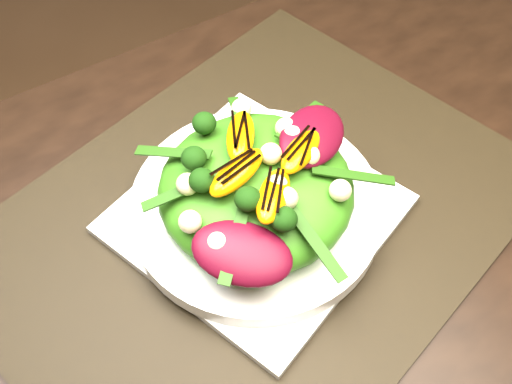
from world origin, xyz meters
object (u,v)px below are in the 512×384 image
orange_segment (221,148)px  placemat (256,218)px  plate_base (256,214)px  lettuce_mound (256,189)px  dining_table (485,246)px  salad_bowl (256,206)px

orange_segment → placemat: bearing=-61.8°
placemat → plate_base: plate_base is taller
lettuce_mound → placemat: bearing=0.0°
placemat → lettuce_mound: size_ratio=2.85×
plate_base → dining_table: bearing=-37.1°
plate_base → orange_segment: (-0.02, 0.03, 0.08)m
dining_table → plate_base: size_ratio=6.65×
salad_bowl → placemat: bearing=0.0°
dining_table → salad_bowl: size_ratio=6.37×
orange_segment → lettuce_mound: bearing=-61.8°
plate_base → salad_bowl: size_ratio=0.96×
salad_bowl → lettuce_mound: 0.03m
orange_segment → plate_base: bearing=-61.8°
plate_base → orange_segment: size_ratio=3.73×
dining_table → plate_base: bearing=142.9°
lettuce_mound → orange_segment: size_ratio=2.94×
lettuce_mound → salad_bowl: bearing=0.0°
placemat → lettuce_mound: lettuce_mound is taller
dining_table → placemat: (-0.19, 0.14, 0.02)m
placemat → orange_segment: bearing=118.2°
plate_base → orange_segment: bearing=118.2°
salad_bowl → lettuce_mound: size_ratio=1.32×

